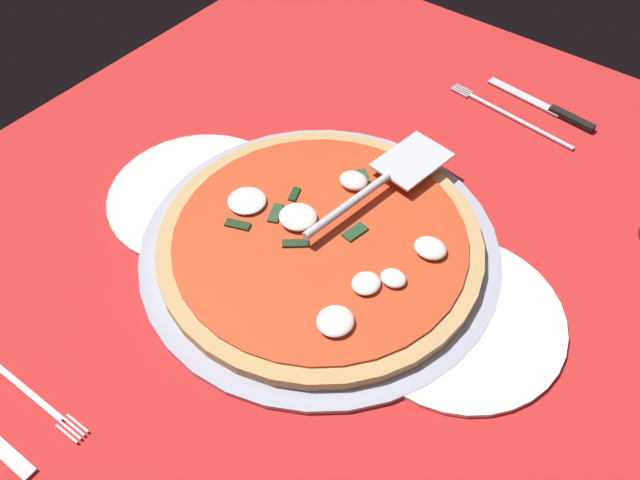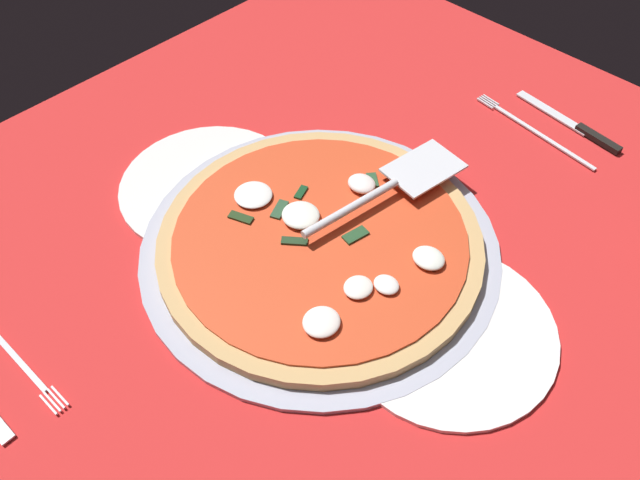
{
  "view_description": "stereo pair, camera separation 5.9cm",
  "coord_description": "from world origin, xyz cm",
  "px_view_note": "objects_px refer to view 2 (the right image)",
  "views": [
    {
      "loc": [
        -27.44,
        44.39,
        59.91
      ],
      "look_at": [
        2.94,
        4.6,
        2.06
      ],
      "focal_mm": 36.71,
      "sensor_mm": 36.0,
      "label": 1
    },
    {
      "loc": [
        -31.91,
        40.54,
        59.91
      ],
      "look_at": [
        2.94,
        4.6,
        2.06
      ],
      "focal_mm": 36.71,
      "sensor_mm": 36.0,
      "label": 2
    }
  ],
  "objects_px": {
    "dinner_plate_right": "(210,186)",
    "place_setting_near": "(556,131)",
    "dinner_plate_left": "(447,331)",
    "pizza": "(320,241)",
    "pizza_server": "(393,185)"
  },
  "relations": [
    {
      "from": "pizza",
      "to": "place_setting_near",
      "type": "relative_size",
      "value": 1.74
    },
    {
      "from": "dinner_plate_left",
      "to": "pizza",
      "type": "bearing_deg",
      "value": 3.81
    },
    {
      "from": "dinner_plate_right",
      "to": "place_setting_near",
      "type": "bearing_deg",
      "value": -122.55
    },
    {
      "from": "pizza",
      "to": "pizza_server",
      "type": "bearing_deg",
      "value": -97.85
    },
    {
      "from": "place_setting_near",
      "to": "dinner_plate_left",
      "type": "bearing_deg",
      "value": 110.74
    },
    {
      "from": "dinner_plate_right",
      "to": "dinner_plate_left",
      "type": "bearing_deg",
      "value": -174.21
    },
    {
      "from": "dinner_plate_right",
      "to": "place_setting_near",
      "type": "distance_m",
      "value": 0.49
    },
    {
      "from": "dinner_plate_left",
      "to": "pizza_server",
      "type": "distance_m",
      "value": 0.19
    },
    {
      "from": "dinner_plate_right",
      "to": "pizza",
      "type": "height_order",
      "value": "pizza"
    },
    {
      "from": "pizza",
      "to": "place_setting_near",
      "type": "height_order",
      "value": "pizza"
    },
    {
      "from": "dinner_plate_right",
      "to": "pizza",
      "type": "xyz_separation_m",
      "value": [
        -0.18,
        -0.02,
        0.01
      ]
    },
    {
      "from": "dinner_plate_right",
      "to": "place_setting_near",
      "type": "height_order",
      "value": "place_setting_near"
    },
    {
      "from": "dinner_plate_left",
      "to": "place_setting_near",
      "type": "distance_m",
      "value": 0.39
    },
    {
      "from": "pizza_server",
      "to": "place_setting_near",
      "type": "xyz_separation_m",
      "value": [
        -0.07,
        -0.28,
        -0.04
      ]
    },
    {
      "from": "dinner_plate_right",
      "to": "pizza_server",
      "type": "height_order",
      "value": "pizza_server"
    }
  ]
}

